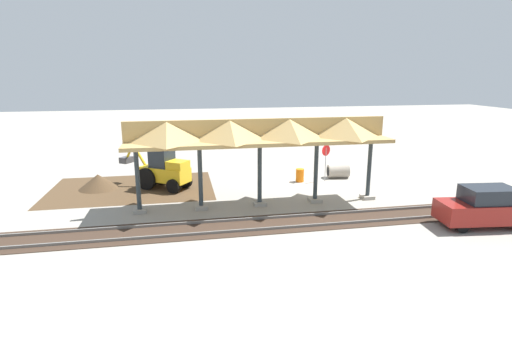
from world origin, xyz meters
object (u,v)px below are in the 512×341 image
Objects in this scene: distant_parked_car at (484,207)px; concrete_pipe at (338,171)px; stop_sign at (326,155)px; traffic_barrel at (300,175)px; backhoe at (163,169)px.

concrete_pipe is at bearing -71.64° from distant_parked_car.
distant_parked_car is (-3.35, 10.10, 0.50)m from concrete_pipe.
stop_sign is 10.51m from distant_parked_car.
distant_parked_car reaches higher than traffic_barrel.
traffic_barrel is (6.34, -9.60, -0.53)m from distant_parked_car.
stop_sign is at bearing 178.40° from backhoe.
distant_parked_car is at bearing 123.43° from traffic_barrel.
backhoe reaches higher than stop_sign.
concrete_pipe is at bearing -170.49° from traffic_barrel.
concrete_pipe is (-12.13, -0.38, -0.79)m from backhoe.
traffic_barrel is at bearing -5.96° from stop_sign.
stop_sign reaches higher than concrete_pipe.
stop_sign is 1.96m from concrete_pipe.
backhoe reaches higher than concrete_pipe.
concrete_pipe is at bearing -150.97° from stop_sign.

